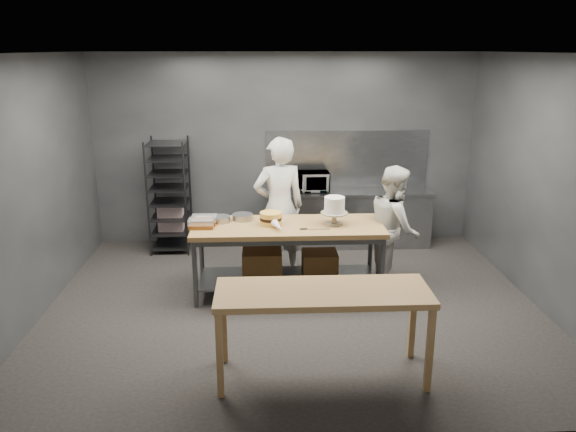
% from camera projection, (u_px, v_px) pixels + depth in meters
% --- Properties ---
extents(ground, '(6.00, 6.00, 0.00)m').
position_uv_depth(ground, '(293.00, 305.00, 6.95)').
color(ground, black).
rests_on(ground, ground).
extents(back_wall, '(6.00, 0.04, 3.00)m').
position_uv_depth(back_wall, '(285.00, 150.00, 8.91)').
color(back_wall, '#4C4F54').
rests_on(back_wall, ground).
extents(work_table, '(2.40, 0.90, 0.92)m').
position_uv_depth(work_table, '(287.00, 250.00, 7.17)').
color(work_table, olive).
rests_on(work_table, ground).
extents(near_counter, '(2.00, 0.70, 0.90)m').
position_uv_depth(near_counter, '(323.00, 299.00, 5.22)').
color(near_counter, '#A27443').
rests_on(near_counter, ground).
extents(back_counter, '(2.60, 0.60, 0.90)m').
position_uv_depth(back_counter, '(348.00, 218.00, 8.95)').
color(back_counter, slate).
rests_on(back_counter, ground).
extents(splashback_panel, '(2.60, 0.02, 0.90)m').
position_uv_depth(splashback_panel, '(347.00, 159.00, 8.98)').
color(splashback_panel, slate).
rests_on(splashback_panel, back_counter).
extents(speed_rack, '(0.60, 0.65, 1.75)m').
position_uv_depth(speed_rack, '(170.00, 197.00, 8.63)').
color(speed_rack, black).
rests_on(speed_rack, ground).
extents(chef_behind, '(0.79, 0.61, 1.93)m').
position_uv_depth(chef_behind, '(279.00, 207.00, 7.64)').
color(chef_behind, silver).
rests_on(chef_behind, ground).
extents(chef_right, '(0.65, 0.82, 1.63)m').
position_uv_depth(chef_right, '(394.00, 228.00, 7.28)').
color(chef_right, silver).
rests_on(chef_right, ground).
extents(microwave, '(0.54, 0.37, 0.30)m').
position_uv_depth(microwave, '(312.00, 182.00, 8.75)').
color(microwave, black).
rests_on(microwave, back_counter).
extents(frosted_cake_stand, '(0.34, 0.34, 0.36)m').
position_uv_depth(frosted_cake_stand, '(334.00, 207.00, 7.00)').
color(frosted_cake_stand, '#A79F85').
rests_on(frosted_cake_stand, work_table).
extents(layer_cake, '(0.27, 0.27, 0.16)m').
position_uv_depth(layer_cake, '(271.00, 218.00, 7.03)').
color(layer_cake, '#F8C74F').
rests_on(layer_cake, work_table).
extents(cake_pans, '(0.53, 0.33, 0.07)m').
position_uv_depth(cake_pans, '(233.00, 218.00, 7.20)').
color(cake_pans, gray).
rests_on(cake_pans, work_table).
extents(piping_bag, '(0.21, 0.40, 0.12)m').
position_uv_depth(piping_bag, '(277.00, 225.00, 6.83)').
color(piping_bag, white).
rests_on(piping_bag, work_table).
extents(offset_spatula, '(0.36, 0.02, 0.02)m').
position_uv_depth(offset_spatula, '(311.00, 229.00, 6.86)').
color(offset_spatula, slate).
rests_on(offset_spatula, work_table).
extents(pastry_clamshells, '(0.33, 0.36, 0.11)m').
position_uv_depth(pastry_clamshells, '(203.00, 222.00, 6.98)').
color(pastry_clamshells, '#9E511F').
rests_on(pastry_clamshells, work_table).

